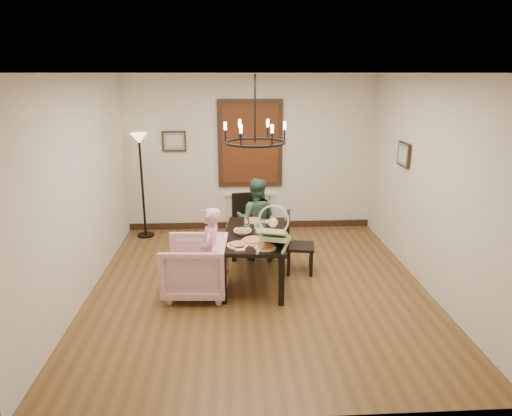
{
  "coord_description": "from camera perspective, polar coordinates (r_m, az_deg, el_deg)",
  "views": [
    {
      "loc": [
        -0.36,
        -5.68,
        2.79
      ],
      "look_at": [
        -0.02,
        0.24,
        1.05
      ],
      "focal_mm": 32.0,
      "sensor_mm": 36.0,
      "label": 1
    }
  ],
  "objects": [
    {
      "name": "elderly_woman",
      "position": [
        5.92,
        -5.7,
        -6.53
      ],
      "size": [
        0.3,
        0.4,
        0.99
      ],
      "primitive_type": "imported",
      "rotation": [
        0.0,
        0.0,
        -1.75
      ],
      "color": "#EBA6BF",
      "rests_on": "room_shell"
    },
    {
      "name": "radiator",
      "position": [
        8.52,
        -0.71,
        -0.27
      ],
      "size": [
        0.92,
        0.12,
        0.62
      ],
      "primitive_type": null,
      "color": "silver",
      "rests_on": "room_shell"
    },
    {
      "name": "room_shell",
      "position": [
        6.21,
        0.13,
        3.44
      ],
      "size": [
        4.51,
        5.0,
        2.81
      ],
      "color": "brown",
      "rests_on": "ground"
    },
    {
      "name": "baby_bouncer",
      "position": [
        5.71,
        2.27,
        -3.15
      ],
      "size": [
        0.55,
        0.66,
        0.37
      ],
      "primitive_type": null,
      "rotation": [
        0.0,
        0.0,
        -0.29
      ],
      "color": "#C4E59E",
      "rests_on": "dining_table"
    },
    {
      "name": "chandelier",
      "position": [
        5.93,
        -0.12,
        8.23
      ],
      "size": [
        0.8,
        0.8,
        0.04
      ],
      "primitive_type": "torus",
      "color": "black",
      "rests_on": "room_shell"
    },
    {
      "name": "picture_back",
      "position": [
        8.29,
        -10.2,
        8.21
      ],
      "size": [
        0.42,
        0.03,
        0.36
      ],
      "primitive_type": "cube",
      "color": "black",
      "rests_on": "room_shell"
    },
    {
      "name": "pizza_platter",
      "position": [
        5.92,
        -0.31,
        -4.11
      ],
      "size": [
        0.32,
        0.32,
        0.04
      ],
      "primitive_type": "cylinder",
      "color": "tan",
      "rests_on": "dining_table"
    },
    {
      "name": "window_blinds",
      "position": [
        8.23,
        -0.73,
        8.06
      ],
      "size": [
        1.0,
        0.03,
        1.4
      ],
      "primitive_type": "cube",
      "color": "#562311",
      "rests_on": "room_shell"
    },
    {
      "name": "floor_lamp",
      "position": [
        8.2,
        -14.01,
        2.55
      ],
      "size": [
        0.3,
        0.3,
        1.8
      ],
      "primitive_type": null,
      "color": "black",
      "rests_on": "room_shell"
    },
    {
      "name": "dining_table",
      "position": [
        6.26,
        -0.11,
        -3.94
      ],
      "size": [
        0.99,
        1.57,
        0.7
      ],
      "rotation": [
        0.0,
        0.0,
        -0.1
      ],
      "color": "black",
      "rests_on": "room_shell"
    },
    {
      "name": "armchair",
      "position": [
        6.04,
        -7.63,
        -7.34
      ],
      "size": [
        0.88,
        0.86,
        0.75
      ],
      "primitive_type": "imported",
      "rotation": [
        0.0,
        0.0,
        -1.63
      ],
      "color": "beige",
      "rests_on": "room_shell"
    },
    {
      "name": "picture_right",
      "position": [
        7.15,
        17.95,
        6.4
      ],
      "size": [
        0.03,
        0.42,
        0.36
      ],
      "primitive_type": "cube",
      "rotation": [
        0.0,
        0.0,
        1.57
      ],
      "color": "black",
      "rests_on": "room_shell"
    },
    {
      "name": "salad_bowl",
      "position": [
        6.21,
        -1.69,
        -2.97
      ],
      "size": [
        0.29,
        0.29,
        0.07
      ],
      "primitive_type": "imported",
      "color": "white",
      "rests_on": "dining_table"
    },
    {
      "name": "chair_right",
      "position": [
        6.64,
        5.56,
        -4.36
      ],
      "size": [
        0.45,
        0.45,
        0.9
      ],
      "primitive_type": null,
      "rotation": [
        0.0,
        0.0,
        1.42
      ],
      "color": "black",
      "rests_on": "room_shell"
    },
    {
      "name": "seated_man",
      "position": [
        7.09,
        0.02,
        -2.21
      ],
      "size": [
        0.58,
        0.48,
        1.06
      ],
      "primitive_type": "imported",
      "rotation": [
        0.0,
        0.0,
        2.98
      ],
      "color": "#365B46",
      "rests_on": "room_shell"
    },
    {
      "name": "chair_far",
      "position": [
        7.35,
        -1.14,
        -1.97
      ],
      "size": [
        0.48,
        0.48,
        0.95
      ],
      "primitive_type": null,
      "rotation": [
        0.0,
        0.0,
        0.16
      ],
      "color": "black",
      "rests_on": "room_shell"
    },
    {
      "name": "drinking_glass",
      "position": [
        6.26,
        0.83,
        -2.53
      ],
      "size": [
        0.06,
        0.06,
        0.13
      ],
      "primitive_type": "cylinder",
      "color": "silver",
      "rests_on": "dining_table"
    }
  ]
}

